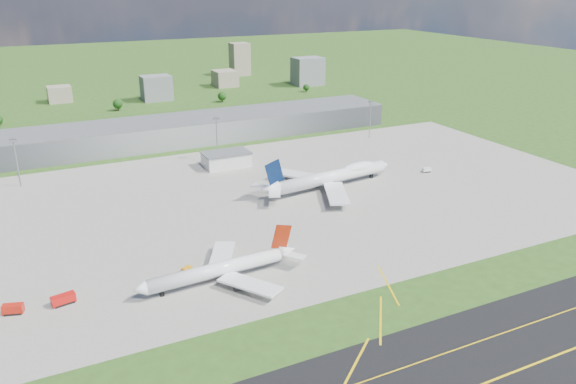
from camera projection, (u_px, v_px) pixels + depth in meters
name	position (u px, v px, depth m)	size (l,w,h in m)	color
ground	(186.00, 147.00, 367.84)	(1400.00, 1400.00, 0.00)	#2C4B17
apron	(268.00, 200.00, 279.42)	(360.00, 190.00, 0.08)	gray
terminal	(179.00, 131.00, 377.79)	(300.00, 42.00, 15.00)	gray
ops_building	(226.00, 160.00, 328.47)	(26.00, 16.00, 8.00)	silver
mast_west	(15.00, 154.00, 291.25)	(3.50, 2.00, 25.90)	gray
mast_center	(217.00, 131.00, 336.22)	(3.50, 2.00, 25.90)	gray
mast_east	(370.00, 113.00, 381.18)	(3.50, 2.00, 25.90)	gray
airliner_red_twin	(222.00, 269.00, 203.07)	(62.83, 48.91, 17.24)	white
airliner_blue_quad	(332.00, 177.00, 293.97)	(81.84, 63.77, 21.38)	white
fire_truck	(63.00, 300.00, 189.03)	(8.25, 4.43, 3.48)	red
crash_tender	(13.00, 309.00, 183.60)	(7.03, 4.60, 3.38)	red
tug_yellow	(187.00, 269.00, 210.34)	(4.28, 3.54, 1.84)	orange
van_white_near	(340.00, 195.00, 282.15)	(3.06, 5.84, 2.82)	silver
van_white_far	(427.00, 170.00, 318.95)	(5.19, 2.93, 2.54)	white
bldg_cw	(60.00, 94.00, 500.59)	(20.00, 18.00, 14.00)	gray
bldg_c	(156.00, 88.00, 506.65)	(26.00, 20.00, 22.00)	slate
bldg_ce	(225.00, 78.00, 574.05)	(22.00, 24.00, 16.00)	gray
bldg_e	(308.00, 71.00, 579.40)	(30.00, 22.00, 28.00)	slate
bldg_tall_e	(240.00, 59.00, 637.30)	(20.00, 18.00, 36.00)	gray
tree_c	(118.00, 104.00, 466.90)	(8.10, 8.10, 9.90)	#382314
tree_e	(222.00, 96.00, 499.61)	(7.65, 7.65, 9.35)	#382314
tree_far_e	(306.00, 87.00, 545.15)	(6.30, 6.30, 7.70)	#382314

